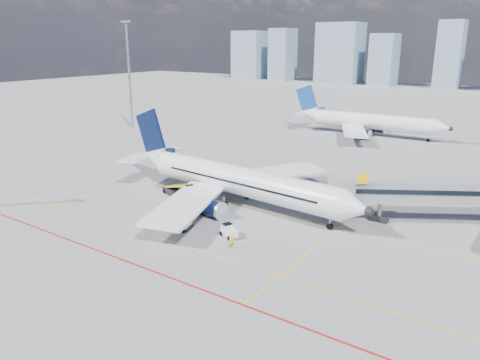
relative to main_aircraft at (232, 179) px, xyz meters
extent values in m
plane|color=gray|center=(1.56, -8.24, -3.22)|extent=(420.00, 420.00, 0.00)
cube|color=#FFAF0D|center=(1.56, -0.24, -3.22)|extent=(60.00, 0.18, 0.01)
cube|color=#FFAF0D|center=(1.56, -14.24, -3.22)|extent=(80.00, 0.15, 0.01)
cube|color=#FFAF0D|center=(15.56, -6.24, -3.22)|extent=(0.15, 28.00, 0.01)
cube|color=#FFAF0D|center=(-18.44, -0.24, -3.22)|extent=(0.15, 30.00, 0.01)
cube|color=maroon|center=(1.56, -20.24, -3.22)|extent=(90.00, 0.25, 0.01)
cube|color=gray|center=(23.81, 7.91, 0.68)|extent=(20.84, 13.93, 2.60)
cube|color=black|center=(23.81, 7.91, 0.88)|extent=(20.52, 13.82, 0.55)
cube|color=gray|center=(14.26, 2.26, 0.68)|extent=(4.49, 4.56, 3.00)
cube|color=black|center=(18.56, 4.56, -2.87)|extent=(2.20, 1.00, 0.70)
cylinder|color=gray|center=(18.56, 4.56, -1.52)|extent=(0.56, 0.56, 2.70)
cube|color=#FFAF0D|center=(17.06, 2.06, 2.48)|extent=(1.26, 0.82, 1.20)
cylinder|color=gray|center=(-53.44, 31.76, 9.28)|extent=(0.56, 0.56, 25.00)
cube|color=gray|center=(-53.44, 31.76, 21.98)|extent=(3.20, 0.40, 0.50)
cube|color=#B5B8BC|center=(-54.64, 31.51, 21.98)|extent=(0.60, 0.15, 0.35)
cube|color=#B5B8BC|center=(-53.44, 31.51, 21.98)|extent=(0.60, 0.15, 0.35)
cube|color=#B5B8BC|center=(-52.24, 31.51, 21.98)|extent=(0.60, 0.15, 0.35)
cube|color=gray|center=(-117.55, 181.76, 9.86)|extent=(17.18, 13.92, 26.16)
cube|color=gray|center=(-96.22, 181.76, 10.39)|extent=(10.85, 13.52, 27.23)
cube|color=gray|center=(-63.04, 181.76, 11.55)|extent=(20.92, 15.57, 29.54)
cube|color=gray|center=(-40.28, 181.76, 8.86)|extent=(11.30, 13.09, 24.17)
cube|color=gray|center=(-10.89, 181.76, 11.62)|extent=(10.43, 10.29, 29.69)
cylinder|color=white|center=(1.69, -0.14, 0.08)|extent=(29.36, 6.24, 3.79)
cone|color=white|center=(17.95, -1.52, 0.08)|extent=(3.81, 4.07, 3.79)
sphere|color=black|center=(19.30, -1.64, 0.08)|extent=(1.16, 1.16, 1.07)
cone|color=white|center=(-15.93, 1.35, 0.61)|extent=(6.52, 4.30, 3.79)
cube|color=black|center=(16.69, -1.42, 0.61)|extent=(1.58, 1.58, 0.44)
cube|color=white|center=(0.97, 8.69, -0.96)|extent=(12.17, 16.48, 0.56)
cube|color=white|center=(-0.50, -8.73, -0.96)|extent=(10.04, 16.80, 0.56)
cylinder|color=black|center=(1.68, 5.51, -2.18)|extent=(3.67, 2.52, 2.23)
cylinder|color=black|center=(0.73, -5.72, -2.18)|extent=(3.67, 2.52, 2.23)
cylinder|color=#B5B8BC|center=(3.52, 5.36, -2.18)|extent=(0.53, 2.31, 2.29)
cylinder|color=#B5B8BC|center=(2.57, -5.87, -2.18)|extent=(0.53, 2.31, 2.29)
cube|color=black|center=(-15.93, 1.35, 3.96)|extent=(6.66, 0.87, 8.28)
cube|color=black|center=(-13.61, 1.15, 1.63)|extent=(5.49, 0.75, 2.09)
cube|color=white|center=(-16.05, 4.48, 0.95)|extent=(5.06, 6.17, 0.21)
cube|color=white|center=(-16.58, -1.71, 0.95)|extent=(4.39, 6.06, 0.21)
cylinder|color=gray|center=(14.76, -1.25, -2.32)|extent=(0.30, 0.30, 1.80)
cylinder|color=black|center=(14.76, -1.25, -2.84)|extent=(0.78, 0.34, 0.76)
cylinder|color=gray|center=(0.93, 2.46, -2.42)|extent=(0.35, 0.35, 1.60)
cylinder|color=black|center=(0.93, 2.46, -2.72)|extent=(1.05, 0.73, 1.00)
cylinder|color=gray|center=(0.51, -2.58, -2.42)|extent=(0.35, 0.35, 1.60)
cylinder|color=black|center=(0.51, -2.58, -2.72)|extent=(1.05, 0.73, 1.00)
cube|color=black|center=(2.33, 1.68, 0.37)|extent=(23.82, 2.12, 0.25)
cube|color=black|center=(2.01, -2.05, 0.37)|extent=(23.82, 2.12, 0.25)
cylinder|color=white|center=(-0.37, 55.42, 0.08)|extent=(27.26, 4.21, 3.53)
cone|color=white|center=(14.84, 55.80, 0.08)|extent=(3.35, 3.61, 3.53)
sphere|color=black|center=(16.11, 55.83, 0.08)|extent=(1.02, 1.02, 1.00)
cone|color=white|center=(-16.86, 55.01, 0.58)|extent=(5.88, 3.68, 3.53)
cube|color=black|center=(13.66, 55.77, 0.58)|extent=(1.39, 1.39, 0.41)
cube|color=white|center=(-1.94, 63.54, -0.89)|extent=(10.10, 15.61, 0.52)
cube|color=white|center=(-1.53, 47.24, -0.89)|extent=(10.68, 15.53, 0.52)
cylinder|color=black|center=(-0.96, 60.66, -2.03)|extent=(3.31, 2.16, 2.08)
cylinder|color=black|center=(-0.70, 50.16, -2.03)|extent=(3.31, 2.16, 2.08)
cylinder|color=#B5B8BC|center=(0.76, 60.71, -2.03)|extent=(0.37, 2.15, 2.14)
cylinder|color=#B5B8BC|center=(1.02, 50.20, -2.03)|extent=(0.37, 2.15, 2.14)
cube|color=navy|center=(-16.86, 55.01, 3.70)|extent=(6.21, 0.44, 7.73)
cube|color=navy|center=(-14.68, 55.07, 1.53)|extent=(5.12, 0.40, 1.95)
cube|color=white|center=(-17.29, 57.90, 0.89)|extent=(4.33, 5.70, 0.20)
cube|color=white|center=(-17.15, 52.11, 0.89)|extent=(4.51, 5.74, 0.20)
cylinder|color=black|center=(-1.34, 57.75, -2.72)|extent=(1.02, 0.67, 1.00)
cylinder|color=black|center=(-1.22, 53.05, -2.72)|extent=(1.02, 0.67, 1.00)
cylinder|color=black|center=(11.85, 55.73, -2.84)|extent=(0.77, 0.30, 0.76)
cube|color=white|center=(6.49, -9.60, -2.70)|extent=(2.37, 1.79, 0.77)
cube|color=white|center=(6.13, -9.47, -2.12)|extent=(1.27, 1.36, 0.57)
cube|color=black|center=(6.13, -9.47, -1.93)|extent=(1.17, 1.28, 0.33)
cylinder|color=black|center=(5.59, -9.83, -2.95)|extent=(0.58, 0.38, 0.54)
cylinder|color=black|center=(5.95, -8.84, -2.95)|extent=(0.58, 0.38, 0.54)
cylinder|color=black|center=(7.04, -10.35, -2.95)|extent=(0.58, 0.38, 0.54)
cylinder|color=black|center=(7.39, -9.36, -2.95)|extent=(0.58, 0.38, 0.54)
cube|color=black|center=(-0.19, -11.29, -2.86)|extent=(4.45, 2.86, 0.21)
cube|color=white|center=(-1.18, -11.56, -1.85)|extent=(2.16, 2.12, 1.77)
cube|color=white|center=(0.80, -11.01, -1.85)|extent=(2.16, 2.12, 1.77)
cylinder|color=black|center=(-1.52, -12.49, -3.04)|extent=(0.39, 0.25, 0.37)
cylinder|color=black|center=(-1.95, -10.95, -3.04)|extent=(0.39, 0.25, 0.37)
cylinder|color=black|center=(1.56, -11.63, -3.04)|extent=(0.39, 0.25, 0.37)
cylinder|color=black|center=(1.14, -10.09, -3.04)|extent=(0.39, 0.25, 0.37)
cube|color=black|center=(-8.22, -2.24, -2.71)|extent=(5.08, 3.32, 0.80)
cube|color=black|center=(-7.37, -2.57, -1.51)|extent=(6.78, 3.53, 2.10)
cube|color=#FFAF0D|center=(-7.14, -1.99, -1.51)|extent=(6.42, 2.57, 2.19)
cube|color=#FFAF0D|center=(-7.60, -3.16, -1.51)|extent=(6.42, 2.57, 2.19)
cylinder|color=black|center=(-10.21, -2.33, -2.88)|extent=(0.74, 0.50, 0.68)
cylinder|color=black|center=(-9.63, -0.84, -2.88)|extent=(0.74, 0.50, 0.68)
cylinder|color=black|center=(-6.81, -3.64, -2.88)|extent=(0.74, 0.50, 0.68)
cylinder|color=black|center=(-6.23, -2.16, -2.88)|extent=(0.74, 0.50, 0.68)
imported|color=gold|center=(8.43, -11.91, -2.43)|extent=(0.58, 0.68, 1.59)
camera|label=1|loc=(34.77, -48.35, 17.74)|focal=35.00mm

